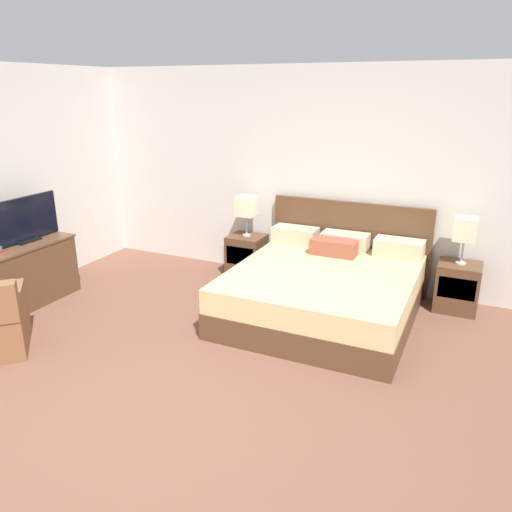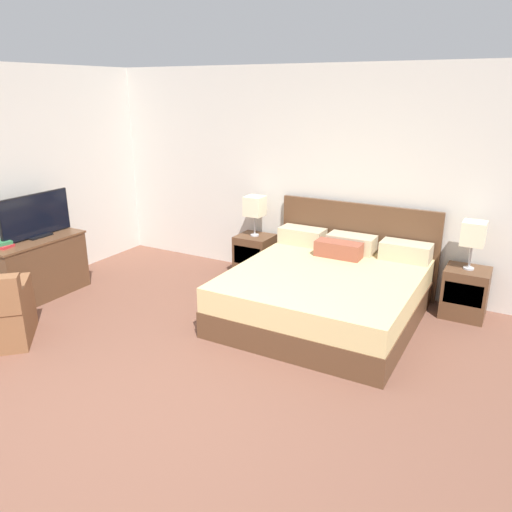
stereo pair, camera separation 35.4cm
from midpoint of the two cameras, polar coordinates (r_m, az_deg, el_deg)
name	(u,v)px [view 1 (the left image)]	position (r m, az deg, el deg)	size (l,w,h in m)	color
ground_plane	(154,424)	(4.02, -14.21, -18.19)	(10.15, 10.15, 0.00)	brown
wall_back	(310,177)	(6.31, 4.57, 9.03)	(7.18, 0.06, 2.65)	beige
wall_left	(1,185)	(6.52, -28.57, 7.14)	(0.06, 5.18, 2.65)	beige
bed	(325,289)	(5.47, 6.04, -3.79)	(1.96, 2.07, 1.08)	brown
nightstand_left	(247,255)	(6.59, -2.60, 0.04)	(0.45, 0.42, 0.54)	brown
nightstand_right	(457,287)	(5.93, 20.46, -3.34)	(0.45, 0.42, 0.54)	brown
table_lamp_left	(246,207)	(6.42, -2.68, 5.63)	(0.23, 0.23, 0.52)	#B7B7BC
table_lamp_right	(465,230)	(5.73, 21.20, 2.79)	(0.23, 0.23, 0.52)	#B7B7BC
dresser	(24,272)	(6.40, -26.43, -1.68)	(0.58, 1.13, 0.71)	brown
tv	(24,221)	(6.29, -26.51, 3.63)	(0.18, 0.93, 0.51)	black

